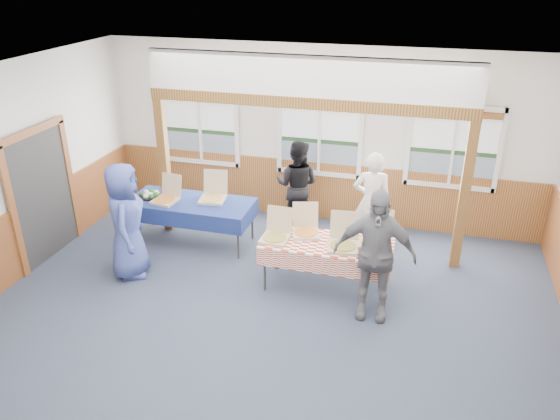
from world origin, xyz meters
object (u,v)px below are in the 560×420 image
object	(u,v)px
person_grey	(374,255)
table_right	(327,246)
table_left	(191,204)
woman_black	(297,185)
woman_white	(371,202)
man_blue	(126,221)

from	to	relation	value
person_grey	table_right	bearing A→B (deg)	144.41
table_left	woman_black	world-z (taller)	woman_black
table_left	woman_white	bearing A→B (deg)	-12.43
table_right	woman_white	bearing A→B (deg)	46.92
man_blue	woman_black	bearing A→B (deg)	-63.44
woman_white	woman_black	xyz separation A→B (m)	(-1.38, 0.47, -0.04)
woman_black	man_blue	bearing A→B (deg)	49.75
table_left	person_grey	xyz separation A→B (m)	(3.24, -1.33, 0.23)
woman_black	woman_white	bearing A→B (deg)	163.40
person_grey	man_blue	bearing A→B (deg)	177.44
table_left	person_grey	distance (m)	3.51
table_left	table_right	distance (m)	2.65
table_right	woman_white	world-z (taller)	woman_white
table_left	woman_white	world-z (taller)	woman_white
woman_white	man_blue	bearing A→B (deg)	21.05
man_blue	table_right	bearing A→B (deg)	-103.08
table_left	table_right	size ratio (longest dim) A/B	1.12
woman_black	man_blue	xyz separation A→B (m)	(-2.08, -2.28, 0.09)
woman_white	table_left	bearing A→B (deg)	4.06
table_left	woman_black	distance (m)	1.91
table_left	woman_black	bearing A→B (deg)	9.63
woman_black	table_left	bearing A→B (deg)	34.87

